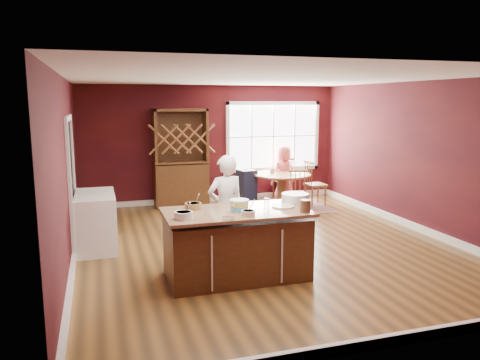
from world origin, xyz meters
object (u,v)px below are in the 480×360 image
kitchen_island (237,246)px  chair_north (283,178)px  dining_table (282,183)px  washer (96,226)px  chair_south (298,193)px  high_chair (247,188)px  chair_east (316,183)px  hutch (181,158)px  toddler (245,170)px  layer_cake (239,205)px  seated_woman (284,174)px  dryer (96,216)px  baker (226,208)px

kitchen_island → chair_north: bearing=61.1°
dining_table → washer: (-3.96, -2.17, -0.09)m
chair_south → high_chair: size_ratio=1.08×
dining_table → chair_east: bearing=-3.9°
chair_north → hutch: (-2.48, -0.06, 0.58)m
washer → hutch: bearing=57.9°
washer → chair_south: bearing=18.4°
toddler → hutch: (-1.37, 0.42, 0.28)m
layer_cake → kitchen_island: bearing=174.4°
high_chair → toddler: (-0.00, 0.12, 0.37)m
chair_north → hutch: size_ratio=0.47×
seated_woman → washer: bearing=10.9°
chair_north → dryer: chair_north is taller
dining_table → layer_cake: 4.34m
kitchen_island → hutch: bearing=89.4°
chair_south → chair_north: 1.71m
hutch → baker: bearing=-89.8°
chair_north → toddler: bearing=19.1°
hutch → chair_east: bearing=-15.8°
chair_south → washer: (-3.99, -1.33, -0.03)m
baker → chair_east: (2.90, 2.92, -0.27)m
seated_woman → hutch: bearing=-28.1°
toddler → baker: bearing=-112.2°
seated_woman → washer: 4.99m
baker → hutch: hutch is taller
chair_south → chair_north: size_ratio=0.92×
layer_cake → toddler: size_ratio=1.37×
chair_east → toddler: bearing=72.4°
baker → washer: baker is taller
layer_cake → seated_woman: (2.38, 4.25, -0.33)m
dining_table → chair_north: chair_north is taller
dining_table → hutch: 2.32m
washer → kitchen_island: bearing=-41.4°
kitchen_island → layer_cake: size_ratio=5.38×
kitchen_island → high_chair: 4.22m
dryer → washer: bearing=-90.0°
baker → dryer: baker is taller
seated_woman → hutch: (-2.36, 0.27, 0.43)m
baker → hutch: bearing=-99.4°
baker → toddler: baker is taller
chair_east → chair_north: (-0.44, 0.89, -0.01)m
kitchen_island → washer: bearing=138.6°
layer_cake → chair_south: (2.16, 2.91, -0.52)m
baker → hutch: size_ratio=0.72×
chair_north → chair_south: bearing=74.3°
toddler → layer_cake: bearing=-108.6°
seated_woman → high_chair: size_ratio=1.51×
chair_east → chair_north: chair_east is taller
high_chair → hutch: hutch is taller
chair_east → chair_north: bearing=23.3°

